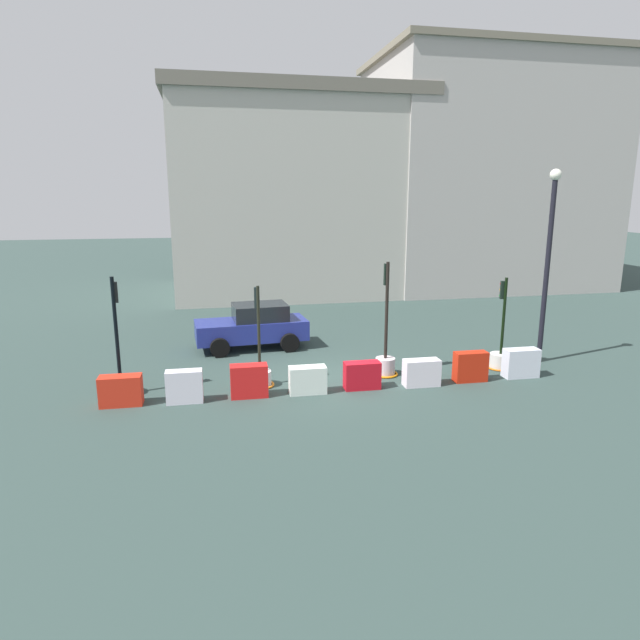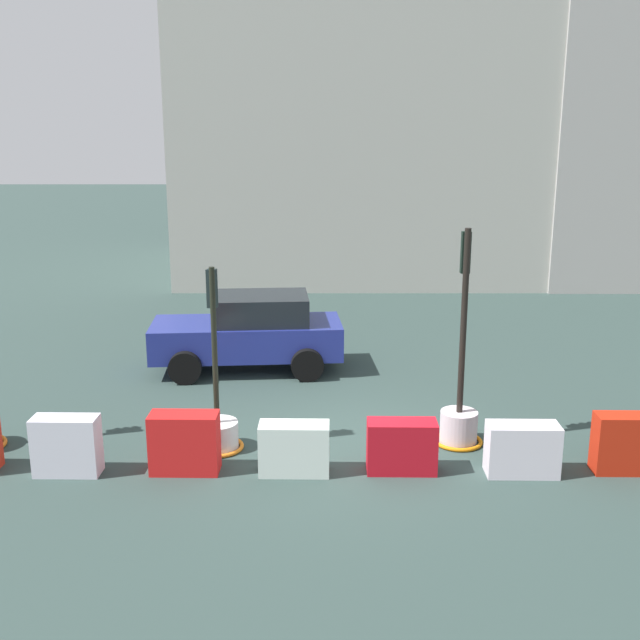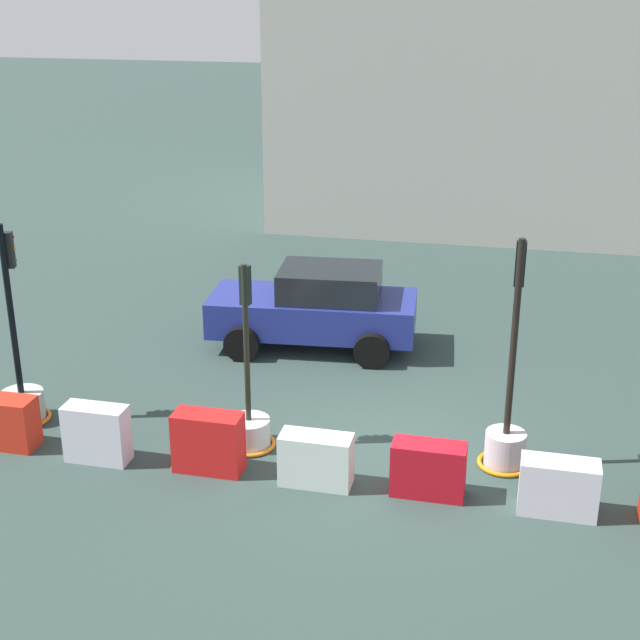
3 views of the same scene
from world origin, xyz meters
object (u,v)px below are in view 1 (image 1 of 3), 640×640
at_px(construction_barrier_0, 121,391).
at_px(construction_barrier_3, 308,380).
at_px(traffic_light_1, 260,372).
at_px(construction_barrier_4, 362,375).
at_px(car_blue_estate, 253,326).
at_px(street_lamp_post, 549,252).
at_px(construction_barrier_1, 184,387).
at_px(construction_barrier_6, 470,367).
at_px(construction_barrier_7, 521,363).
at_px(traffic_light_0, 120,378).
at_px(traffic_light_3, 501,355).
at_px(construction_barrier_5, 421,373).
at_px(traffic_light_2, 385,357).
at_px(construction_barrier_2, 249,381).

height_order(construction_barrier_0, construction_barrier_3, construction_barrier_0).
bearing_deg(traffic_light_1, construction_barrier_4, -16.10).
height_order(car_blue_estate, street_lamp_post, street_lamp_post).
relative_size(construction_barrier_4, street_lamp_post, 0.17).
xyz_separation_m(traffic_light_1, car_blue_estate, (0.17, 4.15, 0.40)).
bearing_deg(car_blue_estate, traffic_light_1, -92.34).
distance_m(traffic_light_1, construction_barrier_1, 2.29).
height_order(construction_barrier_1, construction_barrier_6, construction_barrier_6).
bearing_deg(construction_barrier_7, traffic_light_1, 174.30).
height_order(traffic_light_0, street_lamp_post, street_lamp_post).
bearing_deg(traffic_light_3, construction_barrier_5, -161.10).
distance_m(construction_barrier_1, construction_barrier_3, 3.37).
bearing_deg(traffic_light_3, traffic_light_2, 178.91).
bearing_deg(construction_barrier_1, construction_barrier_7, 0.68).
height_order(traffic_light_0, construction_barrier_6, traffic_light_0).
distance_m(traffic_light_1, construction_barrier_7, 7.96).
relative_size(traffic_light_2, construction_barrier_1, 3.64).
bearing_deg(construction_barrier_2, traffic_light_1, 65.94).
relative_size(car_blue_estate, street_lamp_post, 0.65).
bearing_deg(construction_barrier_6, car_blue_estate, 140.45).
bearing_deg(construction_barrier_7, car_blue_estate, 147.46).
bearing_deg(traffic_light_2, construction_barrier_6, -24.75).
bearing_deg(construction_barrier_5, traffic_light_2, 122.65).
bearing_deg(construction_barrier_6, construction_barrier_5, -177.17).
bearing_deg(construction_barrier_2, traffic_light_3, 6.91).
xyz_separation_m(construction_barrier_3, construction_barrier_5, (3.38, -0.03, 0.00)).
relative_size(traffic_light_1, construction_barrier_4, 2.84).
relative_size(traffic_light_0, construction_barrier_2, 3.25).
distance_m(traffic_light_2, construction_barrier_6, 2.55).
xyz_separation_m(traffic_light_0, construction_barrier_3, (5.14, -0.95, -0.08)).
bearing_deg(construction_barrier_5, traffic_light_3, 18.90).
bearing_deg(construction_barrier_3, traffic_light_2, 22.79).
xyz_separation_m(traffic_light_0, construction_barrier_6, (10.10, -0.90, -0.02)).
xyz_separation_m(construction_barrier_6, street_lamp_post, (3.18, 1.36, 3.22)).
relative_size(construction_barrier_1, construction_barrier_4, 0.93).
distance_m(construction_barrier_1, street_lamp_post, 12.04).
bearing_deg(car_blue_estate, construction_barrier_2, -96.21).
height_order(construction_barrier_0, construction_barrier_6, construction_barrier_6).
distance_m(construction_barrier_4, construction_barrier_5, 1.78).
height_order(traffic_light_3, construction_barrier_2, traffic_light_3).
height_order(construction_barrier_5, construction_barrier_7, construction_barrier_7).
bearing_deg(construction_barrier_4, construction_barrier_2, -179.84).
xyz_separation_m(construction_barrier_0, construction_barrier_2, (3.38, -0.04, 0.05)).
height_order(traffic_light_1, traffic_light_2, traffic_light_2).
bearing_deg(construction_barrier_6, construction_barrier_7, 1.77).
height_order(traffic_light_0, traffic_light_2, traffic_light_2).
relative_size(construction_barrier_4, construction_barrier_5, 0.98).
relative_size(traffic_light_0, traffic_light_2, 0.95).
distance_m(traffic_light_2, street_lamp_post, 6.32).
distance_m(construction_barrier_7, car_blue_estate, 9.20).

